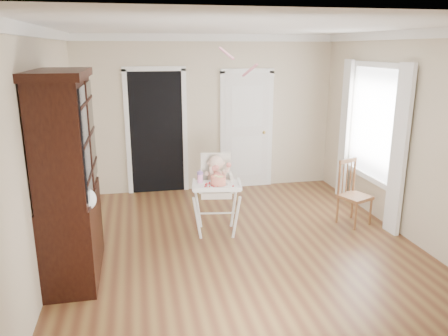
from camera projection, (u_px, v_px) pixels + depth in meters
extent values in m
plane|color=brown|center=(241.00, 246.00, 5.64)|extent=(5.00, 5.00, 0.00)
plane|color=white|center=(243.00, 27.00, 4.92)|extent=(5.00, 5.00, 0.00)
plane|color=beige|center=(208.00, 114.00, 7.64)|extent=(4.50, 0.00, 4.50)
plane|color=beige|center=(45.00, 153.00, 4.85)|extent=(0.00, 5.00, 5.00)
plane|color=beige|center=(408.00, 137.00, 5.72)|extent=(0.00, 5.00, 5.00)
cube|color=black|center=(157.00, 133.00, 7.53)|extent=(0.90, 0.03, 2.10)
cube|color=white|center=(128.00, 134.00, 7.43)|extent=(0.08, 0.05, 2.18)
cube|color=white|center=(185.00, 132.00, 7.62)|extent=(0.08, 0.05, 2.18)
cube|color=white|center=(154.00, 69.00, 7.24)|extent=(1.06, 0.05, 0.08)
cube|color=white|center=(246.00, 131.00, 7.84)|extent=(0.80, 0.05, 2.05)
cube|color=white|center=(222.00, 132.00, 7.76)|extent=(0.08, 0.05, 2.13)
cube|color=white|center=(270.00, 130.00, 7.93)|extent=(0.08, 0.05, 2.13)
sphere|color=gold|center=(264.00, 132.00, 7.88)|extent=(0.06, 0.06, 0.06)
cube|color=white|center=(375.00, 123.00, 6.45)|extent=(0.02, 1.20, 1.60)
cube|color=white|center=(379.00, 65.00, 6.23)|extent=(0.06, 1.36, 0.08)
cube|color=white|center=(399.00, 152.00, 5.77)|extent=(0.08, 0.28, 2.30)
cube|color=white|center=(345.00, 130.00, 7.24)|extent=(0.08, 0.28, 2.30)
cylinder|color=white|center=(197.00, 219.00, 5.75)|extent=(0.14, 0.12, 0.64)
cylinder|color=white|center=(236.00, 218.00, 5.77)|extent=(0.12, 0.15, 0.64)
cylinder|color=white|center=(198.00, 206.00, 6.21)|extent=(0.12, 0.15, 0.64)
cylinder|color=white|center=(234.00, 206.00, 6.23)|extent=(0.14, 0.12, 0.64)
cylinder|color=white|center=(216.00, 213.00, 5.94)|extent=(0.49, 0.10, 0.03)
cube|color=silver|center=(216.00, 192.00, 5.91)|extent=(0.46, 0.45, 0.09)
cube|color=silver|center=(201.00, 183.00, 5.87)|extent=(0.10, 0.37, 0.19)
cube|color=silver|center=(231.00, 182.00, 5.89)|extent=(0.10, 0.37, 0.19)
cube|color=silver|center=(216.00, 170.00, 6.02)|extent=(0.41, 0.13, 0.47)
cube|color=white|center=(217.00, 186.00, 5.62)|extent=(0.66, 0.52, 0.03)
cube|color=white|center=(217.00, 189.00, 5.41)|extent=(0.60, 0.13, 0.04)
ellipsoid|color=beige|center=(216.00, 180.00, 5.90)|extent=(0.26, 0.22, 0.29)
sphere|color=beige|center=(216.00, 163.00, 5.84)|extent=(0.23, 0.23, 0.20)
sphere|color=red|center=(216.00, 177.00, 5.82)|extent=(0.15, 0.15, 0.15)
sphere|color=red|center=(214.00, 168.00, 5.76)|extent=(0.07, 0.07, 0.07)
sphere|color=red|center=(229.00, 165.00, 5.76)|extent=(0.07, 0.07, 0.07)
cylinder|color=silver|center=(218.00, 184.00, 5.62)|extent=(0.25, 0.25, 0.01)
cylinder|color=#E82840|center=(218.00, 180.00, 5.60)|extent=(0.19, 0.19, 0.10)
cylinder|color=#F2E08C|center=(220.00, 177.00, 5.57)|extent=(0.09, 0.09, 0.02)
cylinder|color=#FC9AD5|center=(200.00, 178.00, 5.69)|extent=(0.07, 0.07, 0.11)
cylinder|color=#8765B1|center=(200.00, 173.00, 5.67)|extent=(0.08, 0.08, 0.03)
cone|color=#8765B1|center=(200.00, 170.00, 5.66)|extent=(0.03, 0.03, 0.04)
cube|color=black|center=(74.00, 234.00, 4.85)|extent=(0.52, 1.26, 0.94)
cube|color=black|center=(64.00, 137.00, 4.56)|extent=(0.48, 1.26, 1.26)
cube|color=black|center=(86.00, 142.00, 4.31)|extent=(0.02, 0.54, 1.10)
cube|color=black|center=(91.00, 131.00, 4.91)|extent=(0.02, 0.54, 1.10)
cube|color=black|center=(58.00, 74.00, 4.39)|extent=(0.57, 1.34, 0.08)
ellipsoid|color=white|center=(86.00, 199.00, 4.41)|extent=(0.21, 0.17, 0.23)
cube|color=brown|center=(355.00, 197.00, 6.26)|extent=(0.50, 0.50, 0.05)
cylinder|color=brown|center=(356.00, 216.00, 6.09)|extent=(0.03, 0.03, 0.41)
cylinder|color=brown|center=(371.00, 211.00, 6.27)|extent=(0.03, 0.03, 0.41)
cylinder|color=brown|center=(337.00, 209.00, 6.35)|extent=(0.03, 0.03, 0.41)
cylinder|color=brown|center=(352.00, 205.00, 6.53)|extent=(0.03, 0.03, 0.41)
cylinder|color=brown|center=(339.00, 178.00, 6.23)|extent=(0.03, 0.03, 0.53)
cylinder|color=brown|center=(354.00, 175.00, 6.41)|extent=(0.03, 0.03, 0.53)
cube|color=brown|center=(348.00, 161.00, 6.26)|extent=(0.33, 0.17, 0.05)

